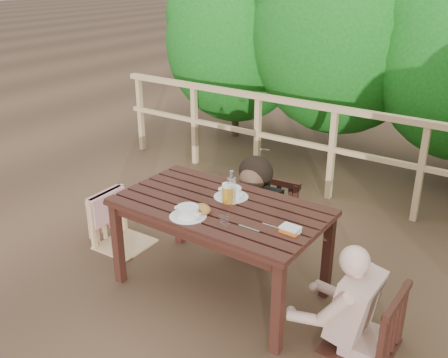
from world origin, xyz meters
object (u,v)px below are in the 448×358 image
Objects in this scene: table at (220,248)px; diner_right at (374,272)px; chair_right at (367,289)px; bottle at (231,189)px; chair_left at (122,200)px; bread_roll at (202,209)px; beer_glass at (228,194)px; tumbler at (224,222)px; butter_tub at (290,230)px; woman at (264,174)px; chair_far at (263,190)px; soup_near at (188,212)px; soup_far at (231,193)px.

diner_right is (1.17, -0.02, 0.24)m from table.
bottle reaches higher than chair_right.
bread_roll is (1.04, -0.22, 0.30)m from chair_left.
chair_right is at bearing -4.13° from beer_glass.
butter_tub is (0.41, 0.17, -0.01)m from tumbler.
chair_left reaches higher than bread_roll.
woman is (-0.10, 0.79, 0.31)m from table.
diner_right reaches higher than bread_roll.
table is at bearing -112.77° from beer_glass.
butter_tub is (0.71, -0.85, 0.21)m from chair_far.
chair_right is 6.86× the size of bread_roll.
bottle is 0.33m from tumbler.
chair_left is 3.41× the size of soup_near.
table is 11.50× the size of bread_roll.
butter_tub is at bearing -12.97° from beer_glass.
bottle reaches higher than bread_roll.
table is 0.72m from butter_tub.
table is 0.80m from chair_far.
diner_right reaches higher than chair_far.
soup_far reaches higher than butter_tub.
beer_glass reaches higher than table.
chair_far reaches higher than soup_near.
tumbler is at bearing -49.44° from table.
woman is at bearing 85.28° from chair_far.
chair_left is 1.15m from beer_glass.
chair_left is at bearing 88.86° from diner_right.
bottle reaches higher than chair_left.
soup_far is 0.93× the size of bottle.
bread_roll is at bearing 65.64° from soup_near.
bottle is (0.08, -0.11, 0.10)m from soup_far.
woman reaches higher than chair_left.
bottle is at bearing 65.41° from bread_roll.
tumbler is (0.18, -0.30, -0.04)m from beer_glass.
chair_left reaches higher than soup_near.
chair_far is 0.15m from woman.
butter_tub is (0.64, 0.10, -0.01)m from bread_roll.
diner_right is at bearing -1.02° from table.
chair_right is 1.49m from woman.
tumbler is (0.28, 0.04, -0.00)m from soup_near.
bottle reaches higher than table.
woman is 1.07m from soup_near.
diner_right is at bearing -8.59° from soup_far.
chair_far is 0.98m from bread_roll.
soup_near is at bearing -114.36° from bread_roll.
soup_near is at bearing 86.40° from woman.
tumbler is (0.24, -0.07, 0.00)m from bread_roll.
beer_glass is at bearing -91.21° from chair_left.
diner_right is 4.60× the size of soup_near.
bread_roll is at bearing 164.32° from tumbler.
woman reaches higher than soup_far.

